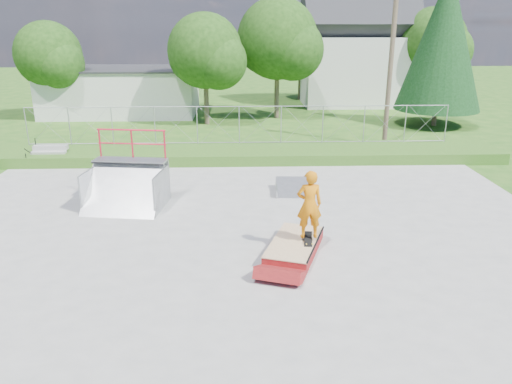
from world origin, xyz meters
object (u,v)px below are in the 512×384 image
at_px(quarter_pipe, 123,173).
at_px(skater, 309,207).
at_px(grind_box, 294,247).
at_px(flat_bank_ramp, 294,188).

height_order(quarter_pipe, skater, quarter_pipe).
xyz_separation_m(grind_box, skater, (0.37, 0.01, 1.17)).
distance_m(quarter_pipe, flat_bank_ramp, 6.15).
bearing_deg(flat_bank_ramp, grind_box, -92.79).
bearing_deg(quarter_pipe, grind_box, -26.51).
xyz_separation_m(quarter_pipe, flat_bank_ramp, (5.91, 1.35, -1.06)).
bearing_deg(grind_box, skater, 20.70).
distance_m(grind_box, skater, 1.23).
relative_size(grind_box, quarter_pipe, 1.07).
distance_m(grind_box, quarter_pipe, 6.61).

